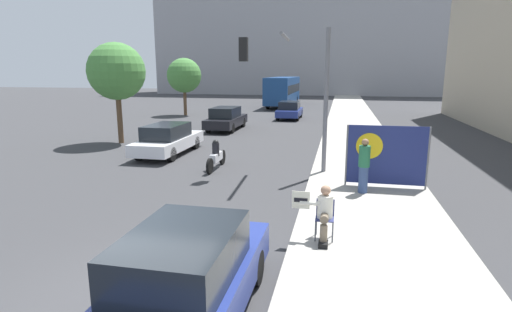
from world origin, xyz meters
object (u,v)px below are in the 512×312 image
at_px(motorcycle_on_road, 216,156).
at_px(street_tree_midblock, 184,76).
at_px(car_on_road_nearest, 168,139).
at_px(car_on_road_midblock, 226,119).
at_px(street_tree_near_curb, 116,72).
at_px(traffic_light_pole, 293,75).
at_px(protest_banner, 386,155).
at_px(city_bus_on_road, 283,90).
at_px(car_on_road_distant, 290,110).
at_px(seated_protester, 324,211).
at_px(jogger_on_sidewalk, 364,166).
at_px(parked_car_curbside, 186,279).

relative_size(motorcycle_on_road, street_tree_midblock, 0.46).
height_order(car_on_road_nearest, car_on_road_midblock, car_on_road_midblock).
bearing_deg(street_tree_near_curb, motorcycle_on_road, -33.91).
height_order(traffic_light_pole, street_tree_near_curb, same).
bearing_deg(protest_banner, street_tree_midblock, 126.27).
relative_size(city_bus_on_road, street_tree_near_curb, 2.16).
xyz_separation_m(city_bus_on_road, street_tree_near_curb, (-5.23, -25.07, 1.95)).
bearing_deg(street_tree_midblock, car_on_road_distant, -5.79).
relative_size(seated_protester, street_tree_near_curb, 0.23).
distance_m(car_on_road_distant, motorcycle_on_road, 17.56).
bearing_deg(motorcycle_on_road, protest_banner, -16.09).
height_order(seated_protester, car_on_road_midblock, car_on_road_midblock).
distance_m(traffic_light_pole, car_on_road_nearest, 7.13).
xyz_separation_m(seated_protester, car_on_road_distant, (-3.78, 23.89, -0.09)).
bearing_deg(car_on_road_midblock, protest_banner, -54.35).
bearing_deg(seated_protester, protest_banner, 58.12).
height_order(seated_protester, car_on_road_distant, car_on_road_distant).
xyz_separation_m(motorcycle_on_road, street_tree_midblock, (-8.69, 18.50, 2.93)).
distance_m(seated_protester, street_tree_midblock, 28.23).
height_order(protest_banner, city_bus_on_road, city_bus_on_road).
relative_size(traffic_light_pole, car_on_road_midblock, 1.09).
xyz_separation_m(protest_banner, traffic_light_pole, (-3.20, 1.65, 2.46)).
distance_m(jogger_on_sidewalk, protest_banner, 1.05).
xyz_separation_m(car_on_road_midblock, city_bus_on_road, (1.05, 19.12, 1.08)).
height_order(city_bus_on_road, street_tree_near_curb, street_tree_near_curb).
distance_m(jogger_on_sidewalk, city_bus_on_road, 32.98).
relative_size(seated_protester, parked_car_curbside, 0.28).
bearing_deg(traffic_light_pole, jogger_on_sidewalk, -43.87).
bearing_deg(parked_car_curbside, motorcycle_on_road, 105.04).
relative_size(jogger_on_sidewalk, street_tree_midblock, 0.34).
xyz_separation_m(traffic_light_pole, car_on_road_midblock, (-5.64, 10.68, -2.90)).
bearing_deg(jogger_on_sidewalk, car_on_road_midblock, -68.45).
distance_m(traffic_light_pole, parked_car_curbside, 9.92).
height_order(car_on_road_nearest, car_on_road_distant, car_on_road_distant).
bearing_deg(car_on_road_nearest, street_tree_near_curb, 148.45).
bearing_deg(car_on_road_nearest, traffic_light_pole, -21.73).
height_order(car_on_road_distant, city_bus_on_road, city_bus_on_road).
bearing_deg(car_on_road_distant, jogger_on_sidewalk, -76.53).
bearing_deg(car_on_road_distant, car_on_road_nearest, -103.69).
bearing_deg(city_bus_on_road, parked_car_curbside, -83.93).
height_order(seated_protester, jogger_on_sidewalk, jogger_on_sidewalk).
xyz_separation_m(traffic_light_pole, motorcycle_on_road, (-3.00, 0.14, -3.13)).
xyz_separation_m(seated_protester, street_tree_midblock, (-13.15, 24.84, 2.64)).
bearing_deg(street_tree_midblock, car_on_road_midblock, -52.80).
distance_m(car_on_road_nearest, city_bus_on_road, 27.45).
bearing_deg(street_tree_near_curb, protest_banner, -26.09).
xyz_separation_m(parked_car_curbside, motorcycle_on_road, (-2.58, 9.62, -0.24)).
height_order(parked_car_curbside, car_on_road_distant, parked_car_curbside).
height_order(parked_car_curbside, motorcycle_on_road, parked_car_curbside).
distance_m(protest_banner, motorcycle_on_road, 6.48).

